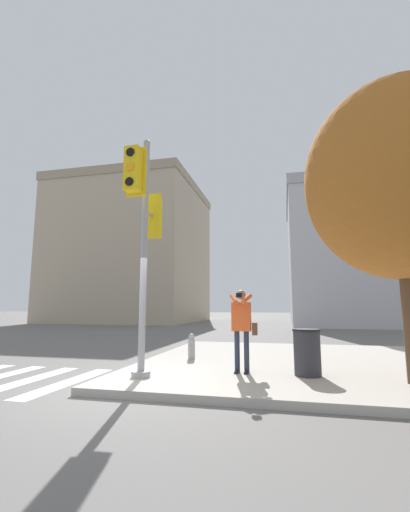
{
  "coord_description": "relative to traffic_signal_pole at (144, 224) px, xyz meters",
  "views": [
    {
      "loc": [
        3.13,
        -5.92,
        1.52
      ],
      "look_at": [
        1.52,
        0.92,
        2.55
      ],
      "focal_mm": 24.0,
      "sensor_mm": 36.0,
      "label": 1
    }
  ],
  "objects": [
    {
      "name": "sidewalk_corner",
      "position": [
        3.21,
        2.94,
        -3.16
      ],
      "size": [
        8.0,
        8.0,
        0.14
      ],
      "color": "#ADA89E",
      "rests_on": "ground_plane"
    },
    {
      "name": "person_photographer",
      "position": [
        1.91,
        0.91,
        -2.06
      ],
      "size": [
        0.58,
        0.54,
        1.72
      ],
      "color": "black",
      "rests_on": "sidewalk_corner"
    },
    {
      "name": "traffic_signal_pole",
      "position": [
        0.0,
        0.0,
        0.0
      ],
      "size": [
        0.43,
        1.43,
        4.94
      ],
      "color": "#939399",
      "rests_on": "sidewalk_corner"
    },
    {
      "name": "building_right",
      "position": [
        10.52,
        24.21,
        2.41
      ],
      "size": [
        14.72,
        11.75,
        11.26
      ],
      "color": "#BCBCC1",
      "rests_on": "ground_plane"
    },
    {
      "name": "street_tree",
      "position": [
        5.05,
        0.59,
        0.73
      ],
      "size": [
        3.55,
        3.55,
        5.78
      ],
      "color": "brown",
      "rests_on": "sidewalk_corner"
    },
    {
      "name": "ground_plane",
      "position": [
        -0.29,
        -0.56,
        -3.23
      ],
      "size": [
        160.0,
        160.0,
        0.0
      ],
      "primitive_type": "plane",
      "color": "slate"
    },
    {
      "name": "building_left",
      "position": [
        -12.42,
        25.86,
        3.69
      ],
      "size": [
        13.55,
        13.29,
        13.82
      ],
      "color": "tan",
      "rests_on": "ground_plane"
    },
    {
      "name": "fire_hydrant",
      "position": [
        0.34,
        2.53,
        -2.76
      ],
      "size": [
        0.18,
        0.24,
        0.65
      ],
      "color": "#99999E",
      "rests_on": "sidewalk_corner"
    },
    {
      "name": "trash_bin",
      "position": [
        3.21,
        0.9,
        -2.62
      ],
      "size": [
        0.55,
        0.55,
        0.92
      ],
      "color": "#2D2D33",
      "rests_on": "sidewalk_corner"
    }
  ]
}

